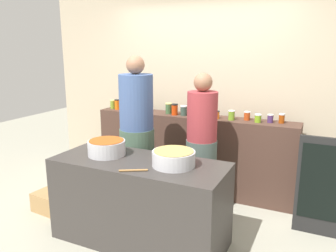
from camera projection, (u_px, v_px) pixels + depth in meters
The scene contains 27 objects.
ground at pixel (154, 226), 3.67m from camera, with size 12.00×12.00×0.00m, color #9B9987.
storefront_wall at pixel (202, 77), 4.60m from camera, with size 4.80×0.12×3.00m, color tan.
display_shelf at pixel (192, 153), 4.52m from camera, with size 2.70×0.36×1.03m, color #432D24.
prep_table at pixel (140, 201), 3.31m from camera, with size 1.70×0.70×0.84m, color #34302E.
preserve_jar_0 at pixel (113, 104), 4.89m from camera, with size 0.08×0.08×0.13m.
preserve_jar_1 at pixel (117, 104), 4.82m from camera, with size 0.08×0.08×0.14m.
preserve_jar_2 at pixel (127, 105), 4.80m from camera, with size 0.07×0.07×0.13m.
preserve_jar_3 at pixel (136, 108), 4.67m from camera, with size 0.07×0.07×0.11m.
preserve_jar_4 at pixel (146, 106), 4.70m from camera, with size 0.09×0.09×0.13m.
preserve_jar_5 at pixel (169, 108), 4.52m from camera, with size 0.09×0.09×0.14m.
preserve_jar_6 at pixel (175, 109), 4.43m from camera, with size 0.09×0.09×0.15m.
preserve_jar_7 at pixel (184, 111), 4.39m from camera, with size 0.09×0.09×0.13m.
preserve_jar_8 at pixel (193, 110), 4.44m from camera, with size 0.08×0.08×0.13m.
preserve_jar_9 at pixel (203, 111), 4.39m from camera, with size 0.09×0.09×0.12m.
preserve_jar_10 at pixel (216, 115), 4.20m from camera, with size 0.08×0.08×0.10m.
preserve_jar_11 at pixel (231, 115), 4.12m from camera, with size 0.08×0.08×0.12m.
preserve_jar_12 at pixel (247, 116), 4.12m from camera, with size 0.08×0.08×0.11m.
preserve_jar_13 at pixel (258, 118), 4.00m from camera, with size 0.08×0.08×0.10m.
preserve_jar_14 at pixel (270, 118), 3.99m from camera, with size 0.07×0.07×0.10m.
preserve_jar_15 at pixel (282, 118), 3.95m from camera, with size 0.07×0.07×0.11m.
cooking_pot_left at pixel (107, 148), 3.38m from camera, with size 0.38×0.38×0.15m.
cooking_pot_center at pixel (174, 158), 3.07m from camera, with size 0.40×0.40×0.15m.
wooden_spoon at pixel (133, 170), 2.94m from camera, with size 0.02×0.02×0.25m, color #9E703D.
cook_with_tongs at pixel (137, 144), 3.85m from camera, with size 0.40×0.40×1.82m.
cook_in_cap at pixel (201, 153), 3.79m from camera, with size 0.35×0.35×1.64m.
bread_crate at pixel (53, 202), 3.98m from camera, with size 0.43×0.30×0.23m, color #9C7749.
chalkboard_sign at pixel (321, 187), 3.39m from camera, with size 0.48×0.05×1.05m.
Camera 1 is at (1.56, -2.93, 1.91)m, focal length 35.86 mm.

